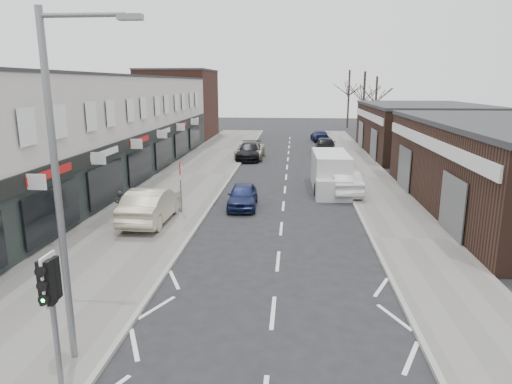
% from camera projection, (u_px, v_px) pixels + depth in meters
% --- Properties ---
extents(ground, '(160.00, 160.00, 0.00)m').
position_uv_depth(ground, '(269.00, 351.00, 11.50)').
color(ground, black).
rests_on(ground, ground).
extents(pavement_left, '(5.50, 64.00, 0.12)m').
position_uv_depth(pavement_left, '(194.00, 175.00, 33.36)').
color(pavement_left, slate).
rests_on(pavement_left, ground).
extents(pavement_right, '(3.50, 64.00, 0.12)m').
position_uv_depth(pavement_right, '(367.00, 178.00, 32.34)').
color(pavement_right, slate).
rests_on(pavement_right, ground).
extents(shop_terrace_left, '(8.00, 41.00, 7.10)m').
position_uv_depth(shop_terrace_left, '(86.00, 129.00, 30.67)').
color(shop_terrace_left, beige).
rests_on(shop_terrace_left, ground).
extents(brick_block_far, '(8.00, 10.00, 8.00)m').
position_uv_depth(brick_block_far, '(179.00, 105.00, 55.28)').
color(brick_block_far, '#48281F').
rests_on(brick_block_far, ground).
extents(right_unit_far, '(10.00, 16.00, 4.50)m').
position_uv_depth(right_unit_far, '(422.00, 130.00, 42.92)').
color(right_unit_far, '#332017').
rests_on(right_unit_far, ground).
extents(tree_far_a, '(3.60, 3.60, 8.00)m').
position_uv_depth(tree_far_a, '(362.00, 137.00, 57.29)').
color(tree_far_a, '#382D26').
rests_on(tree_far_a, ground).
extents(tree_far_b, '(3.60, 3.60, 7.50)m').
position_uv_depth(tree_far_b, '(374.00, 132.00, 62.90)').
color(tree_far_b, '#382D26').
rests_on(tree_far_b, ground).
extents(tree_far_c, '(3.60, 3.60, 8.50)m').
position_uv_depth(tree_far_c, '(347.00, 128.00, 68.96)').
color(tree_far_c, '#382D26').
rests_on(tree_far_c, ground).
extents(traffic_light, '(0.28, 0.60, 3.10)m').
position_uv_depth(traffic_light, '(51.00, 292.00, 9.34)').
color(traffic_light, slate).
rests_on(traffic_light, pavement_left).
extents(street_lamp, '(2.23, 0.22, 8.00)m').
position_uv_depth(street_lamp, '(63.00, 175.00, 10.02)').
color(street_lamp, slate).
rests_on(street_lamp, pavement_left).
extents(warning_sign, '(0.12, 0.80, 2.70)m').
position_uv_depth(warning_sign, '(181.00, 172.00, 23.04)').
color(warning_sign, slate).
rests_on(warning_sign, pavement_left).
extents(white_van, '(2.24, 6.05, 2.34)m').
position_uv_depth(white_van, '(331.00, 173.00, 28.60)').
color(white_van, silver).
rests_on(white_van, ground).
extents(sedan_on_pavement, '(1.80, 5.02, 1.65)m').
position_uv_depth(sedan_on_pavement, '(151.00, 205.00, 21.72)').
color(sedan_on_pavement, '#B3AE8F').
rests_on(sedan_on_pavement, pavement_left).
extents(pedestrian, '(0.56, 0.37, 1.52)m').
position_uv_depth(pedestrian, '(121.00, 206.00, 21.65)').
color(pedestrian, black).
rests_on(pedestrian, pavement_left).
extents(parked_car_left_a, '(1.65, 3.83, 1.29)m').
position_uv_depth(parked_car_left_a, '(243.00, 196.00, 24.72)').
color(parked_car_left_a, '#161F46').
rests_on(parked_car_left_a, ground).
extents(parked_car_left_b, '(2.07, 5.03, 1.46)m').
position_uv_depth(parked_car_left_b, '(249.00, 151.00, 40.22)').
color(parked_car_left_b, black).
rests_on(parked_car_left_b, ground).
extents(parked_car_left_c, '(2.40, 5.16, 1.43)m').
position_uv_depth(parked_car_left_c, '(250.00, 151.00, 40.76)').
color(parked_car_left_c, '#B0A98D').
rests_on(parked_car_left_c, ground).
extents(parked_car_right_a, '(2.06, 4.85, 1.55)m').
position_uv_depth(parked_car_right_a, '(343.00, 182.00, 27.62)').
color(parked_car_right_a, silver).
rests_on(parked_car_right_a, ground).
extents(parked_car_right_b, '(2.27, 4.95, 1.64)m').
position_uv_depth(parked_car_right_b, '(325.00, 145.00, 43.69)').
color(parked_car_right_b, black).
rests_on(parked_car_right_b, ground).
extents(parked_car_right_c, '(2.17, 4.52, 1.27)m').
position_uv_depth(parked_car_right_c, '(320.00, 136.00, 52.92)').
color(parked_car_right_c, '#13183B').
rests_on(parked_car_right_c, ground).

